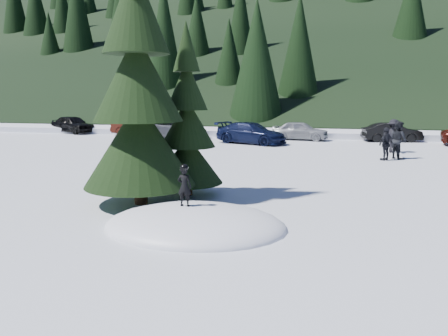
% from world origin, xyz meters
% --- Properties ---
extents(ground, '(200.00, 200.00, 0.00)m').
position_xyz_m(ground, '(0.00, 0.00, 0.00)').
color(ground, white).
rests_on(ground, ground).
extents(snow_mound, '(4.48, 3.52, 0.96)m').
position_xyz_m(snow_mound, '(0.00, 0.00, 0.00)').
color(snow_mound, white).
rests_on(snow_mound, ground).
extents(forest_hillside, '(200.00, 60.00, 25.00)m').
position_xyz_m(forest_hillside, '(0.00, 54.00, 12.50)').
color(forest_hillside, black).
rests_on(forest_hillside, ground).
extents(spruce_tall, '(3.20, 3.20, 8.60)m').
position_xyz_m(spruce_tall, '(-2.20, 1.80, 3.32)').
color(spruce_tall, black).
rests_on(spruce_tall, ground).
extents(spruce_short, '(2.20, 2.20, 5.37)m').
position_xyz_m(spruce_short, '(-1.20, 3.20, 2.10)').
color(spruce_short, black).
rests_on(spruce_short, ground).
extents(child_skier, '(0.37, 0.26, 0.97)m').
position_xyz_m(child_skier, '(-0.29, 0.10, 0.97)').
color(child_skier, black).
rests_on(child_skier, snow_mound).
extents(adult_0, '(1.07, 1.14, 1.87)m').
position_xyz_m(adult_0, '(6.53, 13.14, 0.94)').
color(adult_0, black).
rests_on(adult_0, ground).
extents(adult_1, '(0.94, 0.95, 1.61)m').
position_xyz_m(adult_1, '(5.88, 12.45, 0.80)').
color(adult_1, black).
rests_on(adult_1, ground).
extents(adult_2, '(0.83, 1.26, 1.84)m').
position_xyz_m(adult_2, '(6.62, 15.53, 0.92)').
color(adult_2, black).
rests_on(adult_2, ground).
extents(car_0, '(4.61, 3.33, 1.46)m').
position_xyz_m(car_0, '(-17.29, 22.41, 0.73)').
color(car_0, black).
rests_on(car_0, ground).
extents(car_1, '(4.34, 1.72, 1.41)m').
position_xyz_m(car_1, '(-11.09, 21.69, 0.70)').
color(car_1, black).
rests_on(car_1, ground).
extents(car_2, '(5.56, 2.78, 1.51)m').
position_xyz_m(car_2, '(-8.10, 20.27, 0.76)').
color(car_2, '#484A4F').
rests_on(car_2, ground).
extents(car_3, '(5.14, 3.59, 1.38)m').
position_xyz_m(car_3, '(-1.70, 18.13, 0.69)').
color(car_3, black).
rests_on(car_3, ground).
extents(car_4, '(4.10, 2.23, 1.32)m').
position_xyz_m(car_4, '(1.28, 21.18, 0.66)').
color(car_4, '#92969B').
rests_on(car_4, ground).
extents(car_5, '(4.04, 2.05, 1.27)m').
position_xyz_m(car_5, '(7.37, 21.52, 0.63)').
color(car_5, black).
rests_on(car_5, ground).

